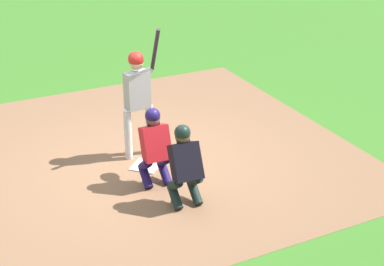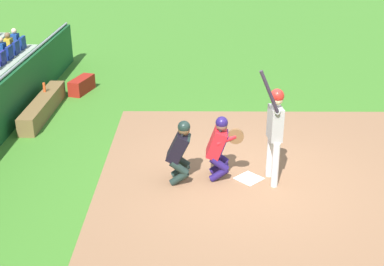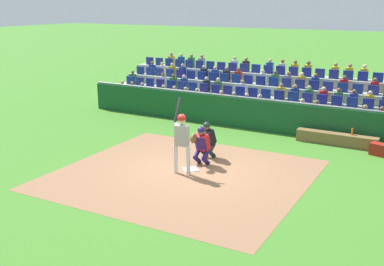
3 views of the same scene
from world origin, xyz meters
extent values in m
plane|color=#3D7826|center=(0.00, 0.00, 0.00)|extent=(160.00, 160.00, 0.00)
cube|color=#8D6245|center=(0.00, 0.50, 0.00)|extent=(7.47, 7.01, 0.01)
cube|color=white|center=(0.00, 0.00, 0.02)|extent=(0.62, 0.62, 0.02)
cylinder|color=silver|center=(-0.15, 0.40, 0.45)|extent=(0.15, 0.15, 0.90)
cylinder|color=silver|center=(0.27, 0.46, 0.45)|extent=(0.15, 0.15, 0.90)
cube|color=#9E999A|center=(0.06, 0.43, 1.22)|extent=(0.43, 0.27, 0.64)
sphere|color=tan|center=(0.06, 0.43, 1.69)|extent=(0.23, 0.23, 0.23)
sphere|color=#B41F1A|center=(0.06, 0.43, 1.76)|extent=(0.26, 0.26, 0.26)
cylinder|color=#9E999A|center=(0.11, 0.41, 1.52)|extent=(0.44, 0.10, 0.14)
cylinder|color=#9E999A|center=(0.27, 0.44, 1.52)|extent=(0.17, 0.13, 0.13)
cylinder|color=#271D29|center=(0.32, 0.25, 1.93)|extent=(0.07, 0.39, 0.78)
sphere|color=black|center=(0.33, 0.42, 1.55)|extent=(0.06, 0.06, 0.06)
cylinder|color=#221555|center=(-0.23, -0.59, 0.15)|extent=(0.15, 0.39, 0.34)
cylinder|color=#221555|center=(-0.23, -0.59, 0.37)|extent=(0.15, 0.38, 0.33)
cylinder|color=#221555|center=(0.09, -0.59, 0.15)|extent=(0.15, 0.39, 0.34)
cylinder|color=#221555|center=(0.09, -0.59, 0.37)|extent=(0.15, 0.38, 0.33)
cube|color=red|center=(-0.07, -0.65, 0.74)|extent=(0.43, 0.42, 0.60)
cube|color=#221555|center=(-0.07, -0.53, 0.74)|extent=(0.38, 0.21, 0.45)
sphere|color=brown|center=(-0.07, -0.56, 1.11)|extent=(0.22, 0.22, 0.22)
cube|color=black|center=(-0.07, -0.56, 1.11)|extent=(0.20, 0.11, 0.20)
sphere|color=#221555|center=(-0.07, -0.56, 1.17)|extent=(0.24, 0.24, 0.24)
cylinder|color=brown|center=(0.06, -0.29, 0.95)|extent=(0.08, 0.30, 0.30)
cylinder|color=red|center=(0.09, -0.47, 0.88)|extent=(0.15, 0.40, 0.22)
cylinder|color=#1A2925|center=(-0.05, -1.34, 0.15)|extent=(0.15, 0.39, 0.34)
cylinder|color=#1A2925|center=(-0.05, -1.34, 0.37)|extent=(0.15, 0.39, 0.33)
cylinder|color=#1A2925|center=(0.27, -1.35, 0.15)|extent=(0.15, 0.39, 0.34)
cylinder|color=#1A2925|center=(0.27, -1.35, 0.37)|extent=(0.15, 0.39, 0.33)
cube|color=black|center=(0.11, -1.38, 0.73)|extent=(0.44, 0.47, 0.60)
cube|color=#1A2925|center=(0.11, -1.26, 0.73)|extent=(0.39, 0.26, 0.44)
sphere|color=brown|center=(0.11, -1.26, 1.09)|extent=(0.22, 0.22, 0.22)
cube|color=black|center=(0.11, -1.26, 1.09)|extent=(0.20, 0.13, 0.20)
sphere|color=#1A2925|center=(0.11, -1.26, 1.15)|extent=(0.24, 0.24, 0.24)
camera|label=1|loc=(-3.03, -8.18, 4.72)|focal=54.77mm
camera|label=2|loc=(9.05, -0.89, 4.92)|focal=48.84mm
camera|label=3|loc=(-6.98, 12.16, 5.09)|focal=44.21mm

